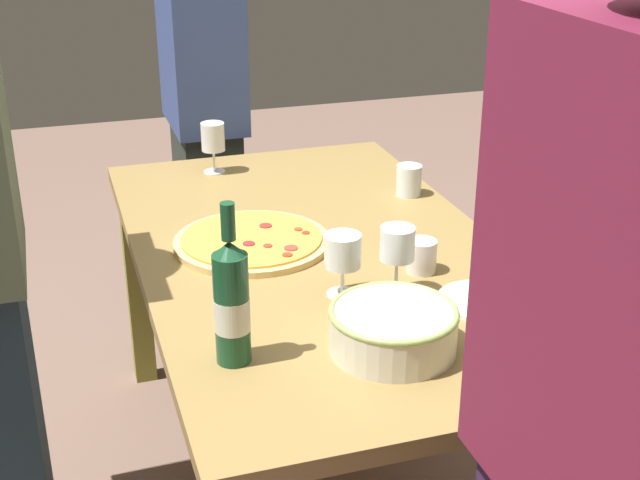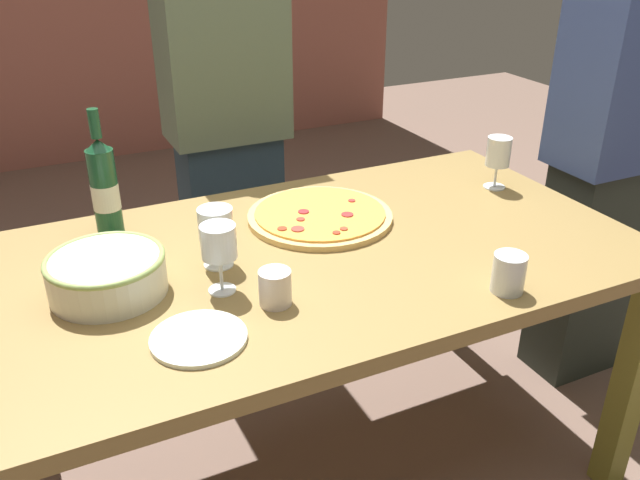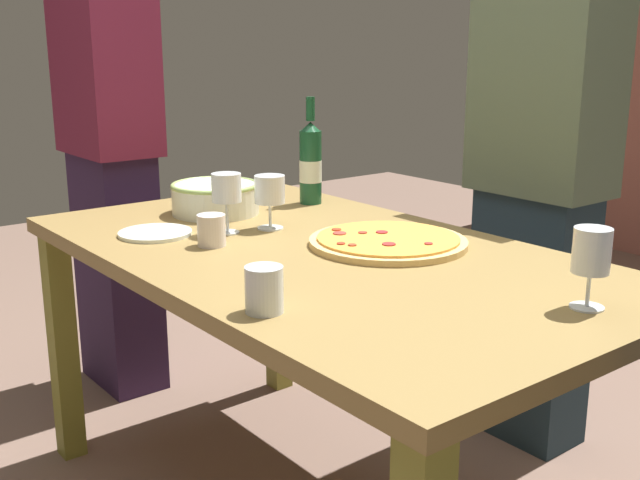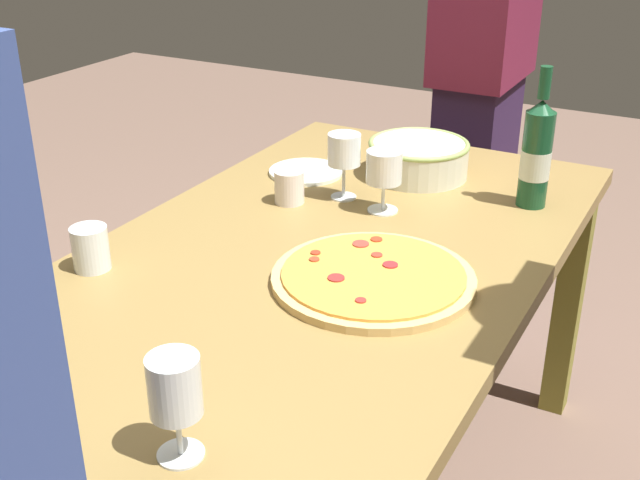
{
  "view_description": "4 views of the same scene",
  "coord_description": "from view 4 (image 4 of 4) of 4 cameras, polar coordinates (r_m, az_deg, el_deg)",
  "views": [
    {
      "loc": [
        -1.93,
        0.61,
        1.66
      ],
      "look_at": [
        0.0,
        0.0,
        0.77
      ],
      "focal_mm": 49.69,
      "sensor_mm": 36.0,
      "label": 1
    },
    {
      "loc": [
        -0.63,
        -1.32,
        1.52
      ],
      "look_at": [
        0.0,
        0.0,
        0.77
      ],
      "focal_mm": 37.18,
      "sensor_mm": 36.0,
      "label": 2
    },
    {
      "loc": [
        1.44,
        -1.14,
        1.25
      ],
      "look_at": [
        0.0,
        0.0,
        0.77
      ],
      "focal_mm": 43.68,
      "sensor_mm": 36.0,
      "label": 3
    },
    {
      "loc": [
        1.32,
        0.72,
        1.49
      ],
      "look_at": [
        0.0,
        0.0,
        0.77
      ],
      "focal_mm": 44.97,
      "sensor_mm": 36.0,
      "label": 4
    }
  ],
  "objects": [
    {
      "name": "cup_ceramic",
      "position": [
        1.9,
        -2.2,
        3.81
      ],
      "size": [
        0.07,
        0.07,
        0.08
      ],
      "primitive_type": "cylinder",
      "color": "silver",
      "rests_on": "dining_table"
    },
    {
      "name": "side_plate",
      "position": [
        2.09,
        -1.01,
        4.88
      ],
      "size": [
        0.19,
        0.19,
        0.01
      ],
      "primitive_type": "cylinder",
      "color": "white",
      "rests_on": "dining_table"
    },
    {
      "name": "wine_bottle",
      "position": [
        1.92,
        15.15,
        5.98
      ],
      "size": [
        0.07,
        0.07,
        0.33
      ],
      "color": "#174A2A",
      "rests_on": "dining_table"
    },
    {
      "name": "pizza",
      "position": [
        1.55,
        3.81,
        -2.67
      ],
      "size": [
        0.4,
        0.4,
        0.03
      ],
      "color": "#E1B76D",
      "rests_on": "dining_table"
    },
    {
      "name": "wine_glass_near_pizza",
      "position": [
        1.09,
        -10.28,
        -10.6
      ],
      "size": [
        0.07,
        0.07,
        0.16
      ],
      "color": "white",
      "rests_on": "dining_table"
    },
    {
      "name": "person_host",
      "position": [
        2.65,
        11.48,
        11.96
      ],
      "size": [
        0.4,
        0.24,
        1.75
      ],
      "rotation": [
        0.0,
        0.0,
        0.03
      ],
      "color": "#2F1D3E",
      "rests_on": "ground"
    },
    {
      "name": "dining_table",
      "position": [
        1.72,
        0.0,
        -3.54
      ],
      "size": [
        1.6,
        0.9,
        0.75
      ],
      "color": "olive",
      "rests_on": "ground"
    },
    {
      "name": "cup_amber",
      "position": [
        1.65,
        -16.02,
        -0.57
      ],
      "size": [
        0.07,
        0.07,
        0.09
      ],
      "primitive_type": "cylinder",
      "color": "white",
      "rests_on": "dining_table"
    },
    {
      "name": "wine_glass_far_left",
      "position": [
        1.83,
        4.58,
        4.98
      ],
      "size": [
        0.08,
        0.08,
        0.15
      ],
      "color": "white",
      "rests_on": "dining_table"
    },
    {
      "name": "serving_bowl",
      "position": [
        2.08,
        7.01,
        5.88
      ],
      "size": [
        0.26,
        0.26,
        0.09
      ],
      "color": "silver",
      "rests_on": "dining_table"
    },
    {
      "name": "wine_glass_by_bottle",
      "position": [
        1.9,
        1.73,
        6.23
      ],
      "size": [
        0.08,
        0.08,
        0.16
      ],
      "color": "white",
      "rests_on": "dining_table"
    }
  ]
}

